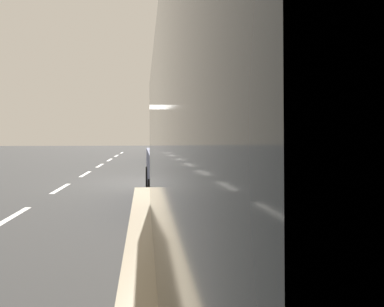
% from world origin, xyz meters
% --- Properties ---
extents(ground, '(74.60, 74.60, 0.00)m').
position_xyz_m(ground, '(0.00, 0.00, 0.00)').
color(ground, '#363636').
extents(sidewalk, '(3.19, 46.63, 0.16)m').
position_xyz_m(sidewalk, '(3.54, 0.00, 0.08)').
color(sidewalk, '#A69C9C').
rests_on(sidewalk, ground).
extents(curb_edge, '(0.16, 46.63, 0.16)m').
position_xyz_m(curb_edge, '(1.86, 0.00, 0.08)').
color(curb_edge, gray).
rests_on(curb_edge, ground).
extents(lane_stripe_centre, '(0.14, 44.20, 0.01)m').
position_xyz_m(lane_stripe_centre, '(-2.88, -1.21, 0.00)').
color(lane_stripe_centre, white).
rests_on(lane_stripe_centre, ground).
extents(lane_stripe_bike_edge, '(0.12, 46.63, 0.01)m').
position_xyz_m(lane_stripe_bike_edge, '(0.39, 0.00, 0.00)').
color(lane_stripe_bike_edge, white).
rests_on(lane_stripe_bike_edge, ground).
extents(building_facade, '(0.50, 46.63, 4.20)m').
position_xyz_m(building_facade, '(5.38, 0.00, 2.10)').
color(building_facade, '#87665B').
rests_on(building_facade, ground).
extents(parked_suv_dark_blue_mid, '(2.12, 4.78, 1.99)m').
position_xyz_m(parked_suv_dark_blue_mid, '(0.73, -4.09, 1.03)').
color(parked_suv_dark_blue_mid, navy).
rests_on(parked_suv_dark_blue_mid, ground).
extents(parked_sedan_white_far, '(1.99, 4.48, 1.52)m').
position_xyz_m(parked_sedan_white_far, '(0.87, 3.82, 0.75)').
color(parked_sedan_white_far, white).
rests_on(parked_sedan_white_far, ground).
extents(parked_pickup_black_farthest, '(2.07, 5.32, 1.95)m').
position_xyz_m(parked_pickup_black_farthest, '(0.80, 10.37, 0.90)').
color(parked_pickup_black_farthest, black).
rests_on(parked_pickup_black_farthest, ground).
extents(parked_sedan_red_end, '(1.97, 4.47, 1.52)m').
position_xyz_m(parked_sedan_red_end, '(0.73, 18.42, 0.75)').
color(parked_sedan_red_end, maroon).
rests_on(parked_sedan_red_end, ground).
extents(bicycle_at_curb, '(1.76, 0.46, 0.78)m').
position_xyz_m(bicycle_at_curb, '(1.40, -0.27, 0.39)').
color(bicycle_at_curb, black).
rests_on(bicycle_at_curb, ground).
extents(cyclist_with_backpack, '(0.48, 0.60, 1.62)m').
position_xyz_m(cyclist_with_backpack, '(1.62, -0.73, 0.98)').
color(cyclist_with_backpack, '#C6B284').
rests_on(cyclist_with_backpack, ground).
extents(street_tree_mid_block, '(3.07, 3.07, 5.22)m').
position_xyz_m(street_tree_mid_block, '(2.69, -2.10, 4.02)').
color(street_tree_mid_block, brown).
rests_on(street_tree_mid_block, sidewalk).
extents(street_tree_far_end, '(2.89, 2.89, 4.82)m').
position_xyz_m(street_tree_far_end, '(2.69, 6.82, 3.63)').
color(street_tree_far_end, brown).
rests_on(street_tree_far_end, sidewalk).
extents(street_tree_corner, '(2.29, 2.29, 4.23)m').
position_xyz_m(street_tree_corner, '(2.69, 19.84, 3.14)').
color(street_tree_corner, brown).
rests_on(street_tree_corner, sidewalk).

